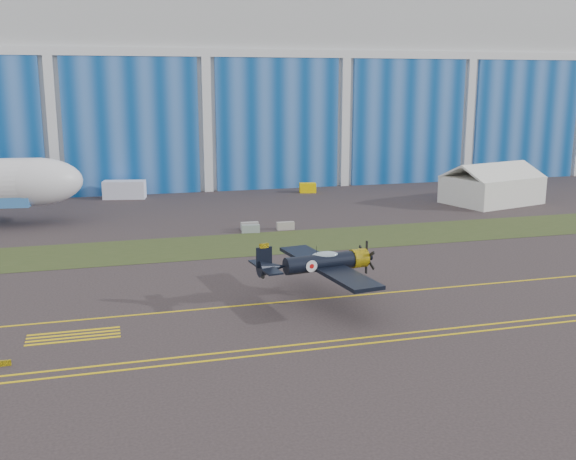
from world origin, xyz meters
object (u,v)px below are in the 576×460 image
object	(u,v)px
tent	(492,183)
shipping_container	(124,190)
warbird	(320,263)
tug	(308,188)

from	to	relation	value
tent	shipping_container	size ratio (longest dim) A/B	2.38
tent	shipping_container	world-z (taller)	tent
warbird	tug	distance (m)	52.17
warbird	shipping_container	size ratio (longest dim) A/B	2.40
warbird	tent	xyz separation A→B (m)	(36.25, 34.55, -0.33)
warbird	shipping_container	bearing A→B (deg)	95.48
warbird	tent	bearing A→B (deg)	35.60
warbird	tent	size ratio (longest dim) A/B	1.01
tent	shipping_container	bearing A→B (deg)	144.81
warbird	tent	distance (m)	50.08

